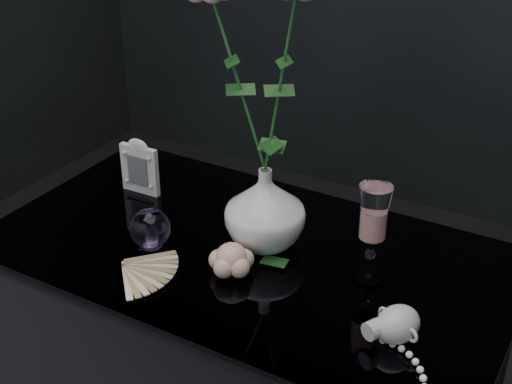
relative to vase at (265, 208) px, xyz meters
The scene contains 8 objects.
vase is the anchor object (origin of this frame).
wine_glass 0.23m from the vase, ahead, with size 0.06×0.06×0.20m, color white, non-canonical shape.
picture_frame 0.36m from the vase, behind, with size 0.10×0.08×0.13m, color silver, non-canonical shape.
paperweight 0.23m from the vase, 148.37° to the right, with size 0.08×0.08×0.08m, color #A277C1, non-canonical shape.
paper_fan 0.29m from the vase, 131.29° to the right, with size 0.21×0.16×0.02m, color beige, non-canonical shape.
loose_rose 0.13m from the vase, 92.16° to the right, with size 0.15×0.19×0.07m, color #EEAF99, non-canonical shape.
pearl_jar 0.37m from the vase, 23.33° to the right, with size 0.23×0.24×0.07m, color silver, non-canonical shape.
roses 0.30m from the vase, behind, with size 0.26×0.12×0.45m.
Camera 1 is at (0.62, -0.99, 1.55)m, focal length 50.00 mm.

